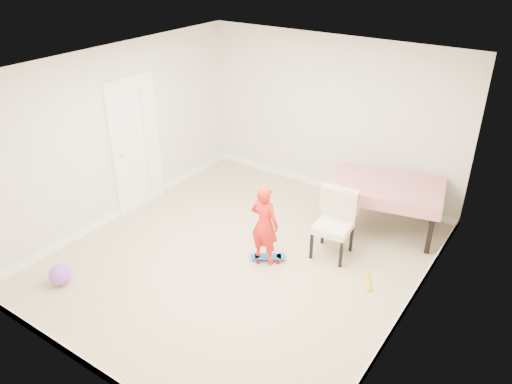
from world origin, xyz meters
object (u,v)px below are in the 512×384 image
Objects in this scene: skateboard at (268,258)px; child at (264,226)px; dining_table at (383,206)px; dining_chair at (333,225)px; balloon at (60,274)px.

skateboard is 0.44× the size of child.
child is at bearing -132.59° from dining_table.
skateboard is at bearing -132.31° from dining_table.
balloon is (-2.54, -2.50, -0.33)m from dining_chair.
dining_chair is (-0.30, -1.04, 0.10)m from dining_table.
child is (-0.68, -0.65, 0.08)m from dining_chair.
dining_table is at bearing 68.07° from dining_chair.
dining_chair is 0.94m from child.
dining_chair is 0.86× the size of child.
dining_chair is at bearing 44.57° from balloon.
balloon is (-1.86, -1.85, -0.41)m from child.
skateboard is 2.68m from balloon.
dining_table reaches higher than balloon.
balloon is (-2.84, -3.54, -0.24)m from dining_table.
dining_chair reaches higher than balloon.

